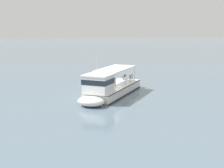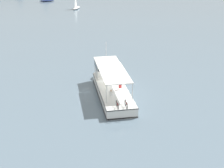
{
  "view_description": "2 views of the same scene",
  "coord_description": "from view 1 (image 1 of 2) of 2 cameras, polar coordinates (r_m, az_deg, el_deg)",
  "views": [
    {
      "loc": [
        6.9,
        33.71,
        8.06
      ],
      "look_at": [
        -0.81,
        -0.83,
        1.4
      ],
      "focal_mm": 48.27,
      "sensor_mm": 36.0,
      "label": 1
    },
    {
      "loc": [
        -25.85,
        -25.26,
        15.91
      ],
      "look_at": [
        -0.81,
        -0.83,
        1.4
      ],
      "focal_mm": 52.61,
      "sensor_mm": 36.0,
      "label": 2
    }
  ],
  "objects": [
    {
      "name": "ferry_main",
      "position": [
        35.17,
        -0.65,
        -0.9
      ],
      "size": [
        9.89,
        12.14,
        5.32
      ],
      "color": "white",
      "rests_on": "ground"
    },
    {
      "name": "ground_plane",
      "position": [
        35.34,
        -0.99,
        -2.53
      ],
      "size": [
        400.0,
        400.0,
        0.0
      ],
      "primitive_type": "plane",
      "color": "slate"
    }
  ]
}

